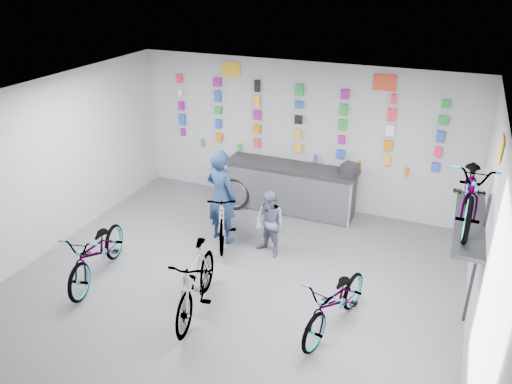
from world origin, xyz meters
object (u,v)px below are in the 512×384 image
at_px(counter, 290,189).
at_px(bike_center, 196,282).
at_px(bike_left, 97,252).
at_px(bike_right, 336,302).
at_px(customer, 269,224).
at_px(clerk, 221,196).
at_px(bike_service, 223,214).

distance_m(counter, bike_center, 3.66).
height_order(bike_left, bike_right, bike_left).
bearing_deg(counter, customer, -82.94).
relative_size(bike_left, bike_right, 1.07).
height_order(counter, bike_left, counter).
relative_size(counter, clerk, 1.52).
xyz_separation_m(bike_service, clerk, (-0.02, -0.01, 0.37)).
distance_m(counter, bike_right, 3.70).
relative_size(clerk, customer, 1.46).
distance_m(bike_left, bike_right, 3.89).
bearing_deg(customer, counter, 119.31).
height_order(counter, bike_right, counter).
height_order(bike_center, clerk, clerk).
bearing_deg(bike_right, counter, 132.59).
bearing_deg(bike_service, counter, 42.61).
distance_m(bike_left, bike_service, 2.32).
relative_size(bike_service, customer, 1.43).
bearing_deg(counter, bike_left, -121.04).
distance_m(bike_center, bike_service, 2.13).
relative_size(bike_center, customer, 1.44).
bearing_deg(bike_left, clerk, 42.57).
xyz_separation_m(bike_left, customer, (2.31, 1.73, 0.13)).
relative_size(bike_center, bike_service, 1.01).
bearing_deg(customer, clerk, -166.18).
bearing_deg(bike_service, bike_left, -147.91).
bearing_deg(bike_right, bike_service, 160.87).
height_order(bike_right, customer, customer).
relative_size(bike_service, clerk, 0.98).
bearing_deg(clerk, bike_center, 122.16).
distance_m(bike_center, customer, 1.94).
height_order(counter, bike_service, bike_service).
relative_size(bike_left, customer, 1.51).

